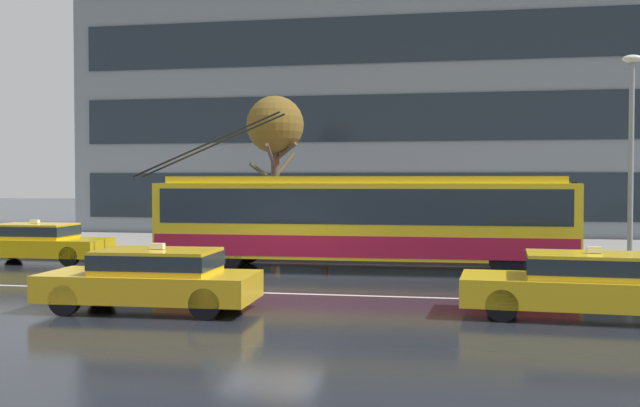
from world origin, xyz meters
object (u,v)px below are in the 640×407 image
at_px(street_lamp, 631,140).
at_px(pedestrian_approaching_curb, 328,208).
at_px(taxi_oncoming_far, 588,282).
at_px(trolleybus, 363,218).
at_px(pedestrian_at_shelter, 249,206).
at_px(street_tree_bare, 275,128).
at_px(taxi_queued_behind_bus, 38,241).
at_px(taxi_oncoming_near, 153,277).

bearing_deg(street_lamp, pedestrian_approaching_curb, 166.71).
xyz_separation_m(taxi_oncoming_far, street_lamp, (2.66, 8.91, 3.21)).
distance_m(trolleybus, taxi_oncoming_far, 8.60).
distance_m(pedestrian_at_shelter, pedestrian_approaching_curb, 2.87).
height_order(trolleybus, pedestrian_approaching_curb, trolleybus).
relative_size(trolleybus, pedestrian_at_shelter, 6.59).
bearing_deg(street_tree_bare, pedestrian_approaching_curb, -5.96).
distance_m(trolleybus, taxi_queued_behind_bus, 10.68).
relative_size(taxi_oncoming_near, pedestrian_approaching_curb, 2.25).
bearing_deg(street_lamp, taxi_oncoming_far, -106.64).
xyz_separation_m(pedestrian_approaching_curb, street_tree_bare, (-2.00, 0.21, 2.93)).
bearing_deg(taxi_oncoming_near, taxi_oncoming_far, 5.33).
bearing_deg(trolleybus, street_tree_bare, 129.33).
relative_size(taxi_oncoming_far, pedestrian_approaching_curb, 2.43).
height_order(pedestrian_at_shelter, street_lamp, street_lamp).
relative_size(trolleybus, street_tree_bare, 2.33).
distance_m(taxi_oncoming_far, taxi_queued_behind_bus, 17.35).
xyz_separation_m(taxi_oncoming_far, pedestrian_approaching_curb, (-7.12, 11.22, 0.97)).
xyz_separation_m(taxi_oncoming_far, street_tree_bare, (-9.12, 11.43, 3.89)).
distance_m(trolleybus, street_lamp, 8.57).
distance_m(taxi_oncoming_far, pedestrian_at_shelter, 13.99).
bearing_deg(taxi_oncoming_near, taxi_queued_behind_bus, 133.38).
height_order(taxi_oncoming_far, street_lamp, street_lamp).
height_order(taxi_oncoming_near, pedestrian_at_shelter, pedestrian_at_shelter).
bearing_deg(taxi_oncoming_far, street_lamp, 73.36).
distance_m(trolleybus, pedestrian_approaching_curb, 4.85).
distance_m(taxi_queued_behind_bus, taxi_oncoming_near, 10.59).
bearing_deg(street_tree_bare, street_lamp, -12.07).
relative_size(trolleybus, street_lamp, 2.07).
height_order(taxi_oncoming_far, taxi_oncoming_near, same).
distance_m(taxi_oncoming_near, pedestrian_at_shelter, 10.92).
relative_size(pedestrian_approaching_curb, street_lamp, 0.31).
distance_m(pedestrian_approaching_curb, street_tree_bare, 3.55).
bearing_deg(taxi_oncoming_near, trolleybus, 65.87).
relative_size(taxi_queued_behind_bus, pedestrian_at_shelter, 2.23).
bearing_deg(trolleybus, taxi_queued_behind_bus, 179.19).
distance_m(taxi_queued_behind_bus, street_tree_bare, 9.06).
bearing_deg(taxi_oncoming_far, street_tree_bare, 128.60).
bearing_deg(street_tree_bare, pedestrian_at_shelter, -112.74).
height_order(taxi_oncoming_near, pedestrian_approaching_curb, pedestrian_approaching_curb).
bearing_deg(taxi_oncoming_near, pedestrian_approaching_curb, 82.73).
xyz_separation_m(trolleybus, taxi_queued_behind_bus, (-10.65, 0.15, -0.84)).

